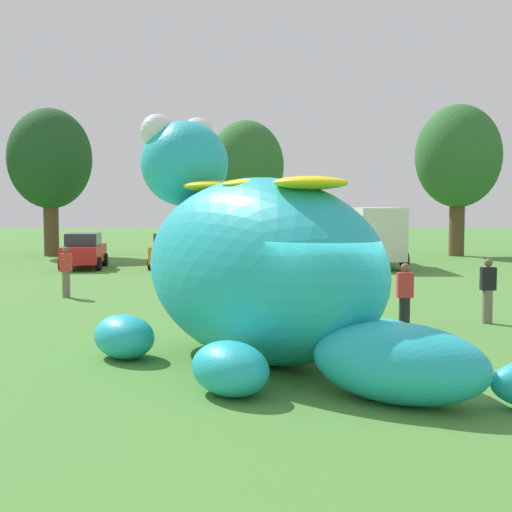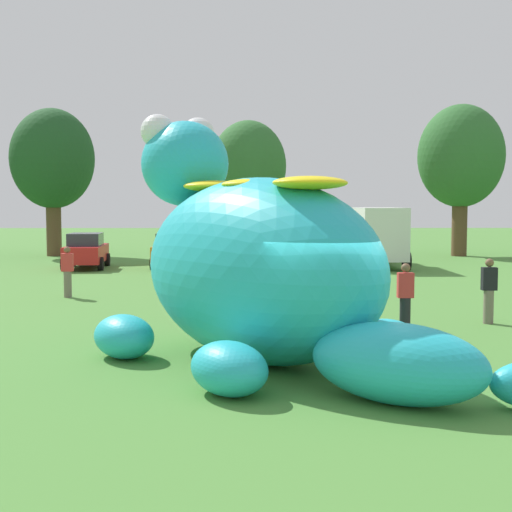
{
  "view_description": "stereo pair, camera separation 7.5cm",
  "coord_description": "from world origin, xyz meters",
  "px_view_note": "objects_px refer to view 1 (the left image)",
  "views": [
    {
      "loc": [
        -1.56,
        -12.31,
        3.13
      ],
      "look_at": [
        -1.34,
        2.56,
        2.03
      ],
      "focal_mm": 49.46,
      "sensor_mm": 36.0,
      "label": 1
    },
    {
      "loc": [
        -1.48,
        -12.32,
        3.13
      ],
      "look_at": [
        -1.34,
        2.56,
        2.03
      ],
      "focal_mm": 49.46,
      "sensor_mm": 36.0,
      "label": 2
    }
  ],
  "objects_px": {
    "car_red": "(84,251)",
    "spectator_mid_field": "(66,272)",
    "car_silver": "(250,249)",
    "box_truck": "(373,235)",
    "spectator_near_inflatable": "(488,291)",
    "giant_inflatable_creature": "(258,267)",
    "car_orange": "(172,250)",
    "spectator_by_cars": "(405,299)"
  },
  "relations": [
    {
      "from": "car_red",
      "to": "spectator_mid_field",
      "type": "relative_size",
      "value": 2.47
    },
    {
      "from": "car_red",
      "to": "spectator_near_inflatable",
      "type": "height_order",
      "value": "car_red"
    },
    {
      "from": "giant_inflatable_creature",
      "to": "box_truck",
      "type": "height_order",
      "value": "giant_inflatable_creature"
    },
    {
      "from": "spectator_near_inflatable",
      "to": "car_orange",
      "type": "bearing_deg",
      "value": 121.3
    },
    {
      "from": "giant_inflatable_creature",
      "to": "car_silver",
      "type": "bearing_deg",
      "value": 90.02
    },
    {
      "from": "giant_inflatable_creature",
      "to": "car_red",
      "type": "distance_m",
      "value": 21.97
    },
    {
      "from": "giant_inflatable_creature",
      "to": "spectator_near_inflatable",
      "type": "bearing_deg",
      "value": 35.44
    },
    {
      "from": "giant_inflatable_creature",
      "to": "car_silver",
      "type": "height_order",
      "value": "giant_inflatable_creature"
    },
    {
      "from": "box_truck",
      "to": "spectator_by_cars",
      "type": "height_order",
      "value": "box_truck"
    },
    {
      "from": "car_silver",
      "to": "spectator_mid_field",
      "type": "xyz_separation_m",
      "value": [
        -6.25,
        -12.16,
        -0.01
      ]
    },
    {
      "from": "giant_inflatable_creature",
      "to": "car_silver",
      "type": "relative_size",
      "value": 2.12
    },
    {
      "from": "car_silver",
      "to": "box_truck",
      "type": "bearing_deg",
      "value": -5.15
    },
    {
      "from": "car_orange",
      "to": "spectator_by_cars",
      "type": "height_order",
      "value": "car_orange"
    },
    {
      "from": "giant_inflatable_creature",
      "to": "car_orange",
      "type": "distance_m",
      "value": 21.07
    },
    {
      "from": "car_orange",
      "to": "spectator_near_inflatable",
      "type": "xyz_separation_m",
      "value": [
        9.94,
        -16.35,
        -0.01
      ]
    },
    {
      "from": "car_red",
      "to": "spectator_mid_field",
      "type": "height_order",
      "value": "car_red"
    },
    {
      "from": "spectator_near_inflatable",
      "to": "giant_inflatable_creature",
      "type": "bearing_deg",
      "value": -144.56
    },
    {
      "from": "car_silver",
      "to": "car_orange",
      "type": "bearing_deg",
      "value": -163.43
    },
    {
      "from": "box_truck",
      "to": "spectator_by_cars",
      "type": "bearing_deg",
      "value": -97.95
    },
    {
      "from": "car_orange",
      "to": "box_truck",
      "type": "bearing_deg",
      "value": 3.34
    },
    {
      "from": "spectator_mid_field",
      "to": "spectator_near_inflatable",
      "type": "bearing_deg",
      "value": -23.3
    },
    {
      "from": "car_silver",
      "to": "spectator_mid_field",
      "type": "height_order",
      "value": "car_silver"
    },
    {
      "from": "spectator_by_cars",
      "to": "spectator_near_inflatable",
      "type": "bearing_deg",
      "value": 29.84
    },
    {
      "from": "spectator_near_inflatable",
      "to": "spectator_by_cars",
      "type": "distance_m",
      "value": 2.89
    },
    {
      "from": "spectator_by_cars",
      "to": "car_red",
      "type": "bearing_deg",
      "value": 123.78
    },
    {
      "from": "giant_inflatable_creature",
      "to": "box_truck",
      "type": "xyz_separation_m",
      "value": [
        6.16,
        21.27,
        -0.28
      ]
    },
    {
      "from": "box_truck",
      "to": "spectator_near_inflatable",
      "type": "distance_m",
      "value": 16.95
    },
    {
      "from": "car_orange",
      "to": "spectator_by_cars",
      "type": "relative_size",
      "value": 2.43
    },
    {
      "from": "car_red",
      "to": "car_orange",
      "type": "bearing_deg",
      "value": 4.0
    },
    {
      "from": "giant_inflatable_creature",
      "to": "car_orange",
      "type": "relative_size",
      "value": 2.11
    },
    {
      "from": "spectator_near_inflatable",
      "to": "spectator_mid_field",
      "type": "relative_size",
      "value": 1.0
    },
    {
      "from": "car_red",
      "to": "spectator_near_inflatable",
      "type": "bearing_deg",
      "value": -48.47
    },
    {
      "from": "giant_inflatable_creature",
      "to": "spectator_near_inflatable",
      "type": "height_order",
      "value": "giant_inflatable_creature"
    },
    {
      "from": "giant_inflatable_creature",
      "to": "car_orange",
      "type": "bearing_deg",
      "value": 100.51
    },
    {
      "from": "giant_inflatable_creature",
      "to": "box_truck",
      "type": "distance_m",
      "value": 22.15
    },
    {
      "from": "car_orange",
      "to": "spectator_mid_field",
      "type": "distance_m",
      "value": 11.29
    },
    {
      "from": "giant_inflatable_creature",
      "to": "car_red",
      "type": "relative_size",
      "value": 2.08
    },
    {
      "from": "giant_inflatable_creature",
      "to": "spectator_mid_field",
      "type": "distance_m",
      "value": 11.56
    },
    {
      "from": "car_silver",
      "to": "spectator_near_inflatable",
      "type": "height_order",
      "value": "car_silver"
    },
    {
      "from": "car_orange",
      "to": "spectator_by_cars",
      "type": "xyz_separation_m",
      "value": [
        7.43,
        -17.79,
        -0.01
      ]
    },
    {
      "from": "car_red",
      "to": "spectator_by_cars",
      "type": "relative_size",
      "value": 2.47
    },
    {
      "from": "car_orange",
      "to": "box_truck",
      "type": "height_order",
      "value": "box_truck"
    }
  ]
}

